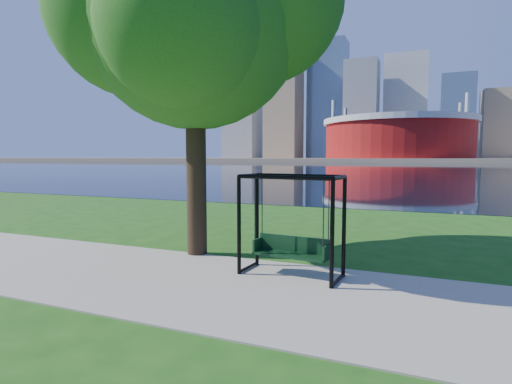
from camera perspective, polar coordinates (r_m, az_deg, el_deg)
The scene contains 8 objects.
ground at distance 7.97m, azimuth 1.61°, elevation -12.90°, with size 900.00×900.00×0.00m, color #1E5114.
path at distance 7.52m, azimuth 0.22°, elevation -13.88°, with size 120.00×4.00×0.03m, color #9E937F.
river at distance 109.15m, azimuth 21.03°, elevation 3.35°, with size 900.00×180.00×0.02m, color black.
far_bank at distance 313.11m, azimuth 21.98°, elevation 4.34°, with size 900.00×228.00×2.00m, color #937F60.
stadium at distance 242.71m, azimuth 19.56°, elevation 7.46°, with size 83.00×83.00×32.00m.
skyline at distance 328.27m, azimuth 21.45°, elevation 10.47°, with size 392.00×66.00×96.50m.
swing at distance 8.20m, azimuth 5.06°, elevation -5.10°, with size 2.12×1.07×2.10m.
park_tree at distance 10.70m, azimuth -8.93°, elevation 24.13°, with size 6.92×6.25×8.59m.
Camera 1 is at (2.69, -7.09, 2.44)m, focal length 28.00 mm.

